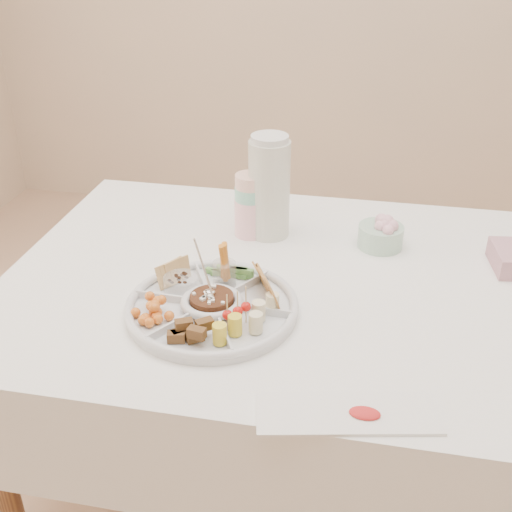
# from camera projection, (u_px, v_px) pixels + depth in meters

# --- Properties ---
(floor) EXTENTS (4.00, 4.00, 0.00)m
(floor) POSITION_uv_depth(u_px,v_px,m) (303.00, 497.00, 1.92)
(floor) COLOR tan
(floor) RESTS_ON ground
(dining_table) EXTENTS (1.52, 1.02, 0.76)m
(dining_table) POSITION_uv_depth(u_px,v_px,m) (309.00, 400.00, 1.74)
(dining_table) COLOR white
(dining_table) RESTS_ON floor
(party_tray) EXTENTS (0.40, 0.40, 0.04)m
(party_tray) POSITION_uv_depth(u_px,v_px,m) (212.00, 305.00, 1.43)
(party_tray) COLOR silver
(party_tray) RESTS_ON dining_table
(bean_dip) EXTENTS (0.10, 0.10, 0.04)m
(bean_dip) POSITION_uv_depth(u_px,v_px,m) (212.00, 302.00, 1.42)
(bean_dip) COLOR black
(bean_dip) RESTS_ON party_tray
(tortillas) EXTENTS (0.11, 0.11, 0.07)m
(tortillas) POSITION_uv_depth(u_px,v_px,m) (268.00, 288.00, 1.45)
(tortillas) COLOR #B8783F
(tortillas) RESTS_ON party_tray
(carrot_cucumber) EXTENTS (0.11, 0.11, 0.10)m
(carrot_cucumber) POSITION_uv_depth(u_px,v_px,m) (228.00, 260.00, 1.52)
(carrot_cucumber) COLOR orange
(carrot_cucumber) RESTS_ON party_tray
(pita_raisins) EXTENTS (0.12, 0.12, 0.06)m
(pita_raisins) POSITION_uv_depth(u_px,v_px,m) (174.00, 276.00, 1.49)
(pita_raisins) COLOR #B68E45
(pita_raisins) RESTS_ON party_tray
(cherries) EXTENTS (0.10, 0.10, 0.04)m
(cherries) POSITION_uv_depth(u_px,v_px,m) (153.00, 309.00, 1.39)
(cherries) COLOR orange
(cherries) RESTS_ON party_tray
(granola_chunks) EXTENTS (0.10, 0.10, 0.04)m
(granola_chunks) POSITION_uv_depth(u_px,v_px,m) (193.00, 333.00, 1.31)
(granola_chunks) COLOR brown
(granola_chunks) RESTS_ON party_tray
(banana_tomato) EXTENTS (0.10, 0.10, 0.08)m
(banana_tomato) POSITION_uv_depth(u_px,v_px,m) (254.00, 314.00, 1.33)
(banana_tomato) COLOR #FFE192
(banana_tomato) RESTS_ON party_tray
(cup_stack) EXTENTS (0.11, 0.11, 0.24)m
(cup_stack) POSITION_uv_depth(u_px,v_px,m) (250.00, 194.00, 1.72)
(cup_stack) COLOR silver
(cup_stack) RESTS_ON dining_table
(thermos) EXTENTS (0.12, 0.12, 0.29)m
(thermos) POSITION_uv_depth(u_px,v_px,m) (269.00, 186.00, 1.71)
(thermos) COLOR silver
(thermos) RESTS_ON dining_table
(flower_bowl) EXTENTS (0.15, 0.15, 0.09)m
(flower_bowl) POSITION_uv_depth(u_px,v_px,m) (381.00, 231.00, 1.69)
(flower_bowl) COLOR #A7DFBD
(flower_bowl) RESTS_ON dining_table
(placemat) EXTENTS (0.34, 0.17, 0.01)m
(placemat) POSITION_uv_depth(u_px,v_px,m) (348.00, 413.00, 1.15)
(placemat) COLOR white
(placemat) RESTS_ON dining_table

